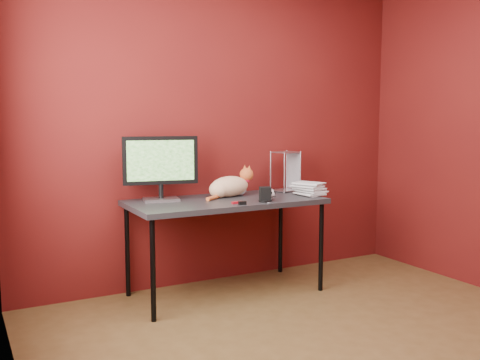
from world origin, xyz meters
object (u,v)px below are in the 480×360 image
desk (226,206)px  speaker (265,195)px  cat (230,186)px  book_stack (302,123)px  skull_mug (269,194)px  monitor (161,165)px

desk → speaker: size_ratio=13.28×
cat → book_stack: book_stack is taller
desk → skull_mug: size_ratio=14.62×
speaker → skull_mug: bearing=58.3°
speaker → desk: bearing=148.0°
desk → cat: bearing=50.2°
monitor → cat: bearing=6.3°
desk → skull_mug: skull_mug is taller
monitor → book_stack: book_stack is taller
monitor → speaker: size_ratio=4.99×
desk → skull_mug: bearing=-36.3°
cat → skull_mug: cat is taller
skull_mug → desk: bearing=123.4°
monitor → speaker: monitor is taller
cat → skull_mug: bearing=-72.3°
cat → speaker: cat is taller
desk → book_stack: (0.63, -0.12, 0.63)m
desk → speaker: (0.21, -0.25, 0.10)m
speaker → book_stack: 0.69m
skull_mug → book_stack: (0.36, 0.08, 0.54)m
speaker → book_stack: bearing=36.0°
skull_mug → speaker: size_ratio=0.91×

